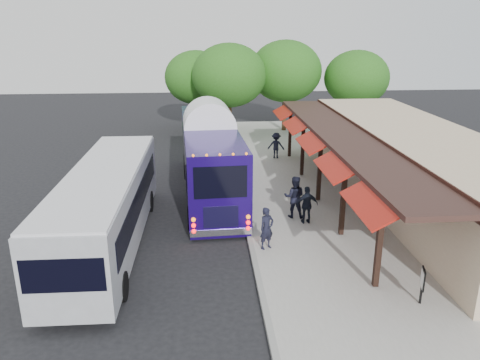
# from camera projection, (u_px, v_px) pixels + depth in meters

# --- Properties ---
(ground) EXTENTS (90.00, 90.00, 0.00)m
(ground) POSITION_uv_depth(u_px,v_px,m) (249.00, 242.00, 18.89)
(ground) COLOR black
(ground) RESTS_ON ground
(sidewalk) EXTENTS (10.00, 40.00, 0.15)m
(sidewalk) POSITION_uv_depth(u_px,v_px,m) (342.00, 202.00, 23.01)
(sidewalk) COLOR #9E9B93
(sidewalk) RESTS_ON ground
(curb) EXTENTS (0.20, 40.00, 0.16)m
(curb) POSITION_uv_depth(u_px,v_px,m) (242.00, 204.00, 22.66)
(curb) COLOR gray
(curb) RESTS_ON ground
(station_shelter) EXTENTS (8.15, 20.00, 3.60)m
(station_shelter) POSITION_uv_depth(u_px,v_px,m) (413.00, 166.00, 22.70)
(station_shelter) COLOR tan
(station_shelter) RESTS_ON ground
(coach_bus) EXTENTS (3.23, 12.16, 3.85)m
(coach_bus) POSITION_uv_depth(u_px,v_px,m) (210.00, 154.00, 23.86)
(coach_bus) COLOR #17064F
(coach_bus) RESTS_ON ground
(city_bus) EXTENTS (2.64, 11.62, 3.12)m
(city_bus) POSITION_uv_depth(u_px,v_px,m) (107.00, 204.00, 18.12)
(city_bus) COLOR #92959A
(city_bus) RESTS_ON ground
(ped_a) EXTENTS (0.72, 0.64, 1.66)m
(ped_a) POSITION_uv_depth(u_px,v_px,m) (267.00, 228.00, 17.78)
(ped_a) COLOR black
(ped_a) RESTS_ON sidewalk
(ped_b) EXTENTS (1.05, 0.89, 1.90)m
(ped_b) POSITION_uv_depth(u_px,v_px,m) (294.00, 197.00, 20.70)
(ped_b) COLOR black
(ped_b) RESTS_ON sidewalk
(ped_c) EXTENTS (1.00, 0.46, 1.66)m
(ped_c) POSITION_uv_depth(u_px,v_px,m) (307.00, 205.00, 20.10)
(ped_c) COLOR black
(ped_c) RESTS_ON sidewalk
(ped_d) EXTENTS (1.19, 0.85, 1.66)m
(ped_d) POSITION_uv_depth(u_px,v_px,m) (276.00, 145.00, 30.06)
(ped_d) COLOR black
(ped_d) RESTS_ON sidewalk
(sign_board) EXTENTS (0.20, 0.53, 1.18)m
(sign_board) POSITION_uv_depth(u_px,v_px,m) (423.00, 280.00, 14.21)
(sign_board) COLOR black
(sign_board) RESTS_ON sidewalk
(tree_left) EXTENTS (5.58, 5.58, 7.14)m
(tree_left) POSITION_uv_depth(u_px,v_px,m) (229.00, 75.00, 34.97)
(tree_left) COLOR #382314
(tree_left) RESTS_ON ground
(tree_mid) EXTENTS (5.71, 5.71, 7.30)m
(tree_mid) POSITION_uv_depth(u_px,v_px,m) (285.00, 71.00, 36.96)
(tree_mid) COLOR #382314
(tree_mid) RESTS_ON ground
(tree_right) EXTENTS (5.11, 5.11, 6.54)m
(tree_right) POSITION_uv_depth(u_px,v_px,m) (357.00, 78.00, 36.91)
(tree_right) COLOR #382314
(tree_right) RESTS_ON ground
(tree_far) EXTENTS (5.06, 5.06, 6.48)m
(tree_far) POSITION_uv_depth(u_px,v_px,m) (196.00, 77.00, 37.77)
(tree_far) COLOR #382314
(tree_far) RESTS_ON ground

